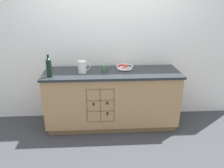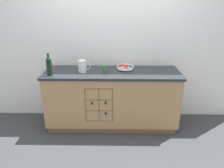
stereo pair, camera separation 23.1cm
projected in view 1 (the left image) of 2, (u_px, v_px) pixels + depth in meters
The scene contains 7 objects.
ground_plane at pixel (112, 124), 3.55m from camera, with size 14.00×14.00×0.00m, color #383A3F.
back_wall at pixel (111, 41), 3.44m from camera, with size 4.40×0.06×2.55m, color white.
kitchen_island at pixel (112, 99), 3.38m from camera, with size 2.02×0.66×0.89m.
fruit_bowl at pixel (124, 67), 3.34m from camera, with size 0.26×0.26×0.08m.
white_pitcher at pixel (82, 67), 3.15m from camera, with size 0.18×0.12×0.18m.
ceramic_mug at pixel (104, 68), 3.27m from camera, with size 0.12×0.08×0.08m.
standing_wine_bottle at pixel (49, 67), 2.97m from camera, with size 0.08×0.08×0.31m.
Camera 1 is at (-0.18, -3.08, 1.88)m, focal length 35.00 mm.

